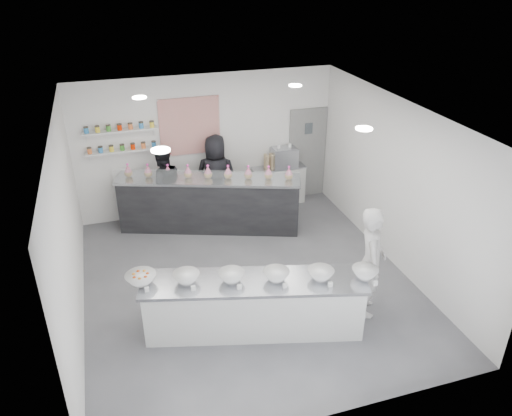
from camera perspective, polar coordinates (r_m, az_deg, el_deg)
The scene contains 26 objects.
floor at distance 8.83m, azimuth -0.92°, elevation -8.49°, with size 6.00×6.00×0.00m, color #515156.
ceiling at distance 7.48m, azimuth -1.09°, elevation 10.49°, with size 6.00×6.00×0.00m, color white.
back_wall at distance 10.72m, azimuth -5.59°, elevation 7.20°, with size 5.50×5.50×0.00m, color white.
left_wall at distance 7.83m, azimuth -20.71°, elevation -2.55°, with size 6.00×6.00×0.00m, color white.
right_wall at distance 9.13m, azimuth 15.81°, elevation 2.56°, with size 6.00×6.00×0.00m, color white.
back_door at distance 11.50m, azimuth 5.86°, elevation 6.22°, with size 0.88×0.04×2.10m, color gray.
pattern_panel at distance 10.49m, azimuth -7.57°, elevation 9.24°, with size 1.25×0.03×1.20m, color #B82E25.
jar_shelf_lower at distance 10.41m, azimuth -15.00°, elevation 6.34°, with size 1.45×0.22×0.04m, color silver.
jar_shelf_upper at distance 10.27m, azimuth -15.28°, elevation 8.52°, with size 1.45×0.22×0.04m, color silver.
preserve_jars at distance 10.29m, azimuth -15.18°, elevation 7.76°, with size 1.45×0.10×0.56m, color orange, non-canonical shape.
downlight_0 at distance 6.30m, azimuth -10.85°, elevation 6.51°, with size 0.24×0.24×0.02m, color white.
downlight_1 at distance 7.13m, azimuth 12.24°, elevation 8.86°, with size 0.24×0.24×0.02m, color white.
downlight_2 at distance 8.77m, azimuth -13.18°, elevation 12.20°, with size 0.24×0.24×0.02m, color white.
downlight_3 at distance 9.39m, azimuth 4.51°, elevation 13.79°, with size 0.24×0.24×0.02m, color white.
prep_counter at distance 7.60m, azimuth -0.23°, elevation -11.04°, with size 3.29×0.75×0.90m, color silver.
back_bar at distance 10.24m, azimuth -5.34°, elevation 0.51°, with size 3.67×0.67×1.14m, color black.
sneeze_guard at distance 9.64m, azimuth -5.76°, elevation 3.49°, with size 3.61×0.02×0.31m, color white.
espresso_ledge at distance 11.32m, azimuth 2.57°, elevation 2.64°, with size 1.19×0.38×0.88m, color silver.
espresso_machine at distance 11.10m, azimuth 3.22°, elevation 5.78°, with size 0.56×0.38×0.42m, color #93969E.
cup_stacks at distance 11.01m, azimuth 1.49°, elevation 5.34°, with size 0.24×0.24×0.32m, color tan, non-canonical shape.
prep_bowls at distance 7.28m, azimuth -0.24°, elevation -7.79°, with size 3.64×0.49×0.16m, color white, non-canonical shape.
label_cards at distance 6.96m, azimuth 2.04°, elevation -10.14°, with size 3.31×0.04×0.07m, color white, non-canonical shape.
cookie_bags at distance 9.94m, azimuth -5.51°, elevation 4.16°, with size 3.36×0.16×0.28m, color #C85F82, non-canonical shape.
woman_prep at distance 7.90m, azimuth 12.99°, elevation -6.01°, with size 0.67×0.44×1.84m, color #BAB7B3.
staff_left at distance 10.35m, azimuth -10.55°, elevation 2.38°, with size 0.85×0.67×1.76m, color black.
staff_right at distance 10.59m, azimuth -4.57°, elevation 3.57°, with size 0.89×0.58×1.83m, color black.
Camera 1 is at (-2.01, -6.87, 5.17)m, focal length 35.00 mm.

